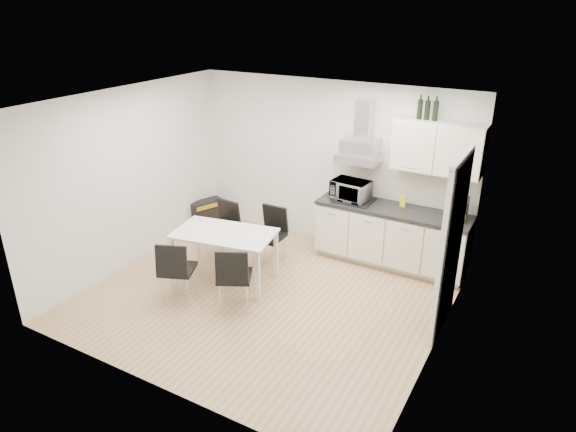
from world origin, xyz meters
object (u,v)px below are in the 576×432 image
Objects in this scene: chair_far_left at (221,231)px; floor_speaker at (279,224)px; chair_far_right at (269,237)px; dining_table at (224,238)px; guitar_amp at (207,213)px; kitchenette at (396,213)px; chair_near_right at (235,277)px; chair_near_left at (178,270)px.

floor_speaker is (0.31, 1.23, -0.30)m from chair_far_left.
floor_speaker is at bearing -67.63° from chair_far_right.
dining_table is 1.67× the size of chair_far_right.
floor_speaker is (-0.17, 1.79, -0.53)m from dining_table.
floor_speaker is at bearing 39.37° from guitar_amp.
chair_far_right is 1.19m from floor_speaker.
kitchenette is at bearing 25.76° from guitar_amp.
guitar_amp is (-1.91, 1.88, -0.21)m from chair_near_right.
chair_far_left and chair_far_right have the same top height.
chair_near_left is 1.00× the size of chair_near_right.
chair_far_right is at bearing -81.21° from floor_speaker.
guitar_amp is at bearing -21.86° from chair_far_right.
kitchenette is 9.00× the size of floor_speaker.
kitchenette reaches higher than chair_near_left.
chair_near_left is (0.23, -1.26, 0.00)m from chair_far_left.
dining_table is 5.25× the size of floor_speaker.
chair_far_left and chair_near_right have the same top height.
chair_far_left is 1.43m from chair_near_right.
kitchenette is at bearing 25.29° from chair_near_left.
chair_near_right is at bearing -123.34° from kitchenette.
chair_far_right reaches higher than floor_speaker.
chair_near_left is at bearing -119.52° from dining_table.
floor_speaker is at bearing 79.20° from chair_near_right.
chair_near_right is (0.50, -0.49, -0.23)m from dining_table.
kitchenette is at bearing -150.68° from chair_far_right.
floor_speaker is at bearing 85.43° from dining_table.
kitchenette is 2.62m from chair_far_left.
chair_near_left reaches higher than dining_table.
kitchenette is at bearing -149.85° from chair_far_left.
chair_far_left is 1.28m from chair_near_left.
dining_table is 0.78m from chair_near_left.
kitchenette is 2.86× the size of chair_far_right.
kitchenette is at bearing -18.08° from floor_speaker.
chair_near_left is at bearing 106.12° from chair_far_left.
chair_far_left is at bearing 120.50° from dining_table.
dining_table reaches higher than floor_speaker.
chair_near_left is (-2.13, -2.32, -0.39)m from kitchenette.
chair_far_left is at bearing 78.10° from chair_near_left.
chair_far_left is at bearing -117.46° from floor_speaker.
kitchenette is 2.86× the size of chair_near_right.
chair_near_right is at bearing -54.45° from dining_table.
kitchenette reaches higher than guitar_amp.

